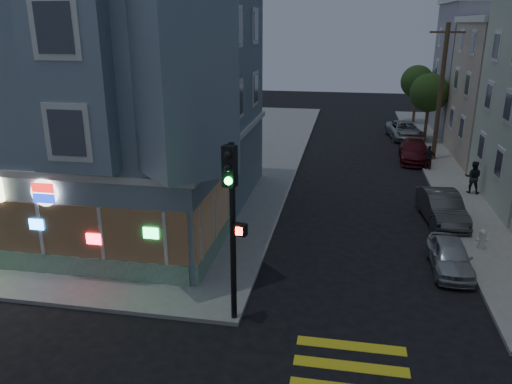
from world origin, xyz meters
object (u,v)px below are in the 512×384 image
(parked_car_c, at_px, (414,151))
(traffic_signal, at_px, (232,205))
(parked_car_a, at_px, (450,256))
(parked_car_b, at_px, (442,207))
(parked_car_d, at_px, (404,130))
(utility_pole, at_px, (441,91))
(fire_hydrant, at_px, (482,238))
(pedestrian_a, at_px, (473,177))
(pedestrian_b, at_px, (429,158))
(street_tree_far, at_px, (417,82))
(street_tree_near, at_px, (429,93))

(parked_car_c, height_order, traffic_signal, traffic_signal)
(parked_car_a, xyz_separation_m, parked_car_c, (0.51, 16.60, 0.10))
(parked_car_b, height_order, parked_car_d, parked_car_b)
(utility_pole, xyz_separation_m, fire_hydrant, (-0.19, -14.80, -4.20))
(pedestrian_a, bearing_deg, parked_car_b, 76.55)
(pedestrian_b, distance_m, parked_car_c, 2.59)
(utility_pole, xyz_separation_m, parked_car_b, (-1.30, -11.59, -4.06))
(utility_pole, distance_m, street_tree_far, 14.03)
(parked_car_d, bearing_deg, street_tree_far, 70.59)
(street_tree_near, bearing_deg, utility_pole, -91.91)
(street_tree_far, bearing_deg, street_tree_near, -90.00)
(street_tree_near, distance_m, pedestrian_b, 9.25)
(pedestrian_a, bearing_deg, fire_hydrant, 95.32)
(street_tree_near, height_order, fire_hydrant, street_tree_near)
(street_tree_near, bearing_deg, street_tree_far, 90.00)
(parked_car_a, bearing_deg, parked_car_c, 88.24)
(utility_pole, bearing_deg, traffic_signal, -112.79)
(parked_car_b, xyz_separation_m, parked_car_c, (0.00, 11.40, -0.03))
(parked_car_b, bearing_deg, utility_pole, 77.56)
(street_tree_near, relative_size, traffic_signal, 0.93)
(street_tree_far, distance_m, pedestrian_a, 21.42)
(utility_pole, relative_size, parked_car_c, 1.86)
(street_tree_far, xyz_separation_m, parked_car_d, (-1.50, -7.06, -3.23))
(pedestrian_a, height_order, parked_car_c, pedestrian_a)
(street_tree_near, xyz_separation_m, fire_hydrant, (-0.39, -20.80, -3.34))
(utility_pole, distance_m, parked_car_c, 4.30)
(parked_car_c, xyz_separation_m, fire_hydrant, (1.11, -14.60, -0.10))
(street_tree_near, xyz_separation_m, parked_car_b, (-1.50, -17.59, -3.20))
(pedestrian_a, xyz_separation_m, parked_car_a, (-2.81, -9.59, -0.45))
(street_tree_far, height_order, traffic_signal, traffic_signal)
(utility_pole, distance_m, parked_car_d, 8.16)
(street_tree_near, height_order, parked_car_d, street_tree_near)
(parked_car_d, distance_m, fire_hydrant, 21.76)
(pedestrian_b, relative_size, parked_car_a, 0.43)
(parked_car_c, relative_size, fire_hydrant, 5.68)
(parked_car_b, height_order, traffic_signal, traffic_signal)
(pedestrian_a, xyz_separation_m, traffic_signal, (-10.18, -14.64, 2.96))
(pedestrian_b, xyz_separation_m, fire_hydrant, (0.51, -12.10, -0.32))
(street_tree_far, bearing_deg, pedestrian_a, -87.84)
(street_tree_near, height_order, parked_car_c, street_tree_near)
(street_tree_far, xyz_separation_m, traffic_signal, (-9.38, -35.84, 0.08))
(street_tree_far, xyz_separation_m, parked_car_b, (-1.50, -25.59, -3.20))
(parked_car_a, relative_size, fire_hydrant, 4.18)
(parked_car_a, relative_size, traffic_signal, 0.62)
(parked_car_d, bearing_deg, traffic_signal, -112.72)
(parked_car_a, distance_m, parked_car_b, 5.23)
(pedestrian_a, height_order, pedestrian_b, pedestrian_a)
(street_tree_near, relative_size, pedestrian_b, 3.44)
(street_tree_far, bearing_deg, traffic_signal, -104.66)
(parked_car_c, bearing_deg, parked_car_a, -89.17)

